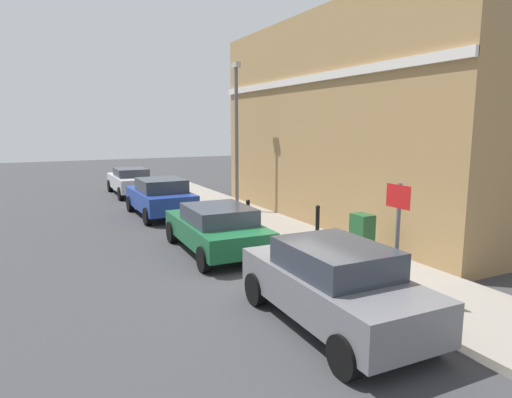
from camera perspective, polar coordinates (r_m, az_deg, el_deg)
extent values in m
plane|color=#38383A|center=(10.44, 4.58, -10.20)|extent=(80.00, 80.00, 0.00)
cube|color=gray|center=(16.38, -0.64, -2.65)|extent=(2.61, 30.00, 0.15)
cube|color=#9E7A4C|center=(17.55, 16.79, 9.36)|extent=(7.38, 12.79, 7.21)
cube|color=silver|center=(15.32, 6.47, 15.05)|extent=(0.12, 12.79, 0.24)
cube|color=slate|center=(8.00, 9.85, -11.43)|extent=(1.77, 4.00, 0.70)
cube|color=#2D333D|center=(7.79, 10.15, -7.53)|extent=(1.53, 2.01, 0.50)
cylinder|color=black|center=(8.90, 0.04, -11.50)|extent=(0.23, 0.64, 0.64)
cylinder|color=black|center=(9.65, 8.71, -9.92)|extent=(0.23, 0.64, 0.64)
cylinder|color=black|center=(6.67, 11.39, -19.24)|extent=(0.23, 0.64, 0.64)
cylinder|color=black|center=(7.65, 21.36, -15.82)|extent=(0.23, 0.64, 0.64)
cube|color=#195933|center=(12.42, -5.19, -4.07)|extent=(1.93, 4.20, 0.58)
cube|color=#2D333D|center=(12.11, -4.85, -2.01)|extent=(1.65, 2.07, 0.46)
cylinder|color=black|center=(13.67, -10.76, -4.20)|extent=(0.24, 0.65, 0.64)
cylinder|color=black|center=(14.17, -4.01, -3.57)|extent=(0.24, 0.65, 0.64)
cylinder|color=black|center=(10.84, -6.69, -7.70)|extent=(0.24, 0.65, 0.64)
cylinder|color=black|center=(11.47, 1.52, -6.68)|extent=(0.24, 0.65, 0.64)
cube|color=navy|center=(17.71, -12.24, -0.02)|extent=(1.87, 4.02, 0.68)
cube|color=#2D333D|center=(17.40, -12.09, 1.73)|extent=(1.63, 1.93, 0.51)
cylinder|color=black|center=(18.97, -15.87, -0.60)|extent=(0.23, 0.64, 0.64)
cylinder|color=black|center=(19.37, -10.87, -0.20)|extent=(0.23, 0.64, 0.64)
cylinder|color=black|center=(16.18, -13.79, -2.19)|extent=(0.23, 0.64, 0.64)
cylinder|color=black|center=(16.65, -8.01, -1.68)|extent=(0.23, 0.64, 0.64)
cube|color=#B7B7BC|center=(23.53, -15.83, 2.10)|extent=(1.67, 4.27, 0.66)
cube|color=#2D333D|center=(23.30, -15.80, 3.31)|extent=(1.47, 1.94, 0.42)
cylinder|color=black|center=(25.00, -18.26, 1.63)|extent=(0.22, 0.64, 0.64)
cylinder|color=black|center=(25.27, -14.74, 1.87)|extent=(0.22, 0.64, 0.64)
cylinder|color=black|center=(21.89, -17.01, 0.65)|extent=(0.22, 0.64, 0.64)
cylinder|color=black|center=(22.20, -13.02, 0.94)|extent=(0.22, 0.64, 0.64)
cube|color=#1E4C28|center=(11.58, 13.46, -4.70)|extent=(0.40, 0.55, 1.15)
cube|color=#333333|center=(11.72, 13.36, -7.24)|extent=(0.46, 0.61, 0.08)
cylinder|color=black|center=(13.29, 7.91, -3.16)|extent=(0.12, 0.12, 0.95)
sphere|color=black|center=(13.20, 7.96, -1.06)|extent=(0.14, 0.14, 0.14)
cylinder|color=black|center=(14.11, -1.03, -2.34)|extent=(0.12, 0.12, 0.95)
sphere|color=black|center=(14.02, -1.04, -0.36)|extent=(0.14, 0.14, 0.14)
cylinder|color=#59595B|center=(8.84, 17.69, -5.44)|extent=(0.08, 0.08, 2.30)
cube|color=white|center=(8.64, 17.89, 0.32)|extent=(0.03, 0.56, 0.40)
cube|color=red|center=(8.63, 17.82, 0.31)|extent=(0.01, 0.60, 0.44)
cylinder|color=#59595B|center=(17.36, -2.52, 7.43)|extent=(0.14, 0.14, 5.50)
cube|color=#A5A599|center=(17.50, -2.59, 16.86)|extent=(0.20, 0.44, 0.20)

